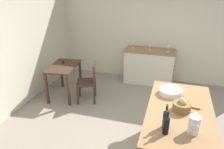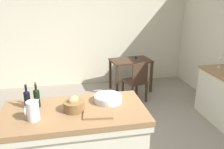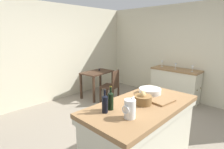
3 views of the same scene
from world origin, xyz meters
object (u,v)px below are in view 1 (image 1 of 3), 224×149
(pitcher, at_px, (194,125))
(cutting_board, at_px, (192,102))
(bread_basket, at_px, (182,106))
(wine_glass_far_left, at_px, (168,48))
(island_table, at_px, (177,136))
(wine_bottle_dark, at_px, (166,118))
(wine_glass_left, at_px, (150,46))
(wooden_chair, at_px, (89,81))
(wash_bowl, at_px, (171,92))
(side_cabinet, at_px, (149,66))
(wine_bottle_amber, at_px, (166,124))
(writing_desk, at_px, (64,71))
(wine_glass_middle, at_px, (133,43))

(pitcher, xyz_separation_m, cutting_board, (0.70, -0.02, -0.10))
(bread_basket, height_order, wine_glass_far_left, bread_basket)
(island_table, distance_m, pitcher, 0.70)
(island_table, height_order, bread_basket, bread_basket)
(pitcher, relative_size, wine_bottle_dark, 0.84)
(wine_bottle_dark, distance_m, wine_glass_left, 3.10)
(pitcher, xyz_separation_m, wine_glass_far_left, (3.04, 0.44, -0.02))
(bread_basket, relative_size, wine_bottle_dark, 0.78)
(wooden_chair, height_order, wash_bowl, wash_bowl)
(side_cabinet, relative_size, cutting_board, 3.91)
(cutting_board, bearing_deg, bread_basket, 150.70)
(cutting_board, xyz_separation_m, wine_glass_left, (2.37, 0.91, 0.09))
(cutting_board, distance_m, wine_bottle_amber, 0.86)
(writing_desk, distance_m, wooden_chair, 0.64)
(island_table, xyz_separation_m, wine_bottle_dark, (-0.42, 0.17, 0.54))
(side_cabinet, bearing_deg, bread_basket, -164.16)
(wooden_chair, distance_m, wine_glass_middle, 1.62)
(island_table, height_order, writing_desk, island_table)
(bread_basket, bearing_deg, wash_bowl, 20.28)
(cutting_board, bearing_deg, wine_bottle_amber, 158.11)
(wooden_chair, distance_m, cutting_board, 2.34)
(wine_bottle_dark, distance_m, wine_glass_far_left, 3.03)
(wash_bowl, height_order, wine_bottle_dark, wine_bottle_dark)
(cutting_board, xyz_separation_m, wine_glass_middle, (2.44, 1.34, 0.10))
(side_cabinet, xyz_separation_m, wash_bowl, (-2.22, -0.59, 0.49))
(writing_desk, bearing_deg, wine_glass_far_left, -60.86)
(island_table, height_order, cutting_board, cutting_board)
(wine_glass_left, bearing_deg, wash_bowl, -164.62)
(pitcher, bearing_deg, bread_basket, 16.11)
(wooden_chair, distance_m, wine_glass_far_left, 2.09)
(wash_bowl, relative_size, wine_bottle_dark, 1.12)
(wash_bowl, bearing_deg, side_cabinet, 14.96)
(bread_basket, distance_m, wine_bottle_dark, 0.47)
(bread_basket, bearing_deg, wine_glass_left, 16.19)
(island_table, xyz_separation_m, side_cabinet, (2.65, 0.74, -0.04))
(island_table, height_order, wine_glass_middle, wine_glass_middle)
(bread_basket, relative_size, wine_glass_far_left, 1.59)
(wash_bowl, bearing_deg, wine_bottle_dark, 178.22)
(island_table, bearing_deg, wine_bottle_amber, 163.01)
(writing_desk, height_order, wine_glass_left, wine_glass_left)
(side_cabinet, height_order, wine_bottle_amber, wine_bottle_amber)
(pitcher, distance_m, wine_glass_middle, 3.40)
(writing_desk, bearing_deg, wooden_chair, -94.14)
(wooden_chair, height_order, wine_bottle_dark, wine_bottle_dark)
(pitcher, height_order, wine_glass_far_left, pitcher)
(bread_basket, distance_m, wine_glass_far_left, 2.62)
(wooden_chair, relative_size, wine_bottle_amber, 3.00)
(wine_glass_far_left, bearing_deg, island_table, -173.33)
(wine_bottle_amber, bearing_deg, wash_bowl, -0.90)
(writing_desk, bearing_deg, wine_glass_middle, -45.02)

